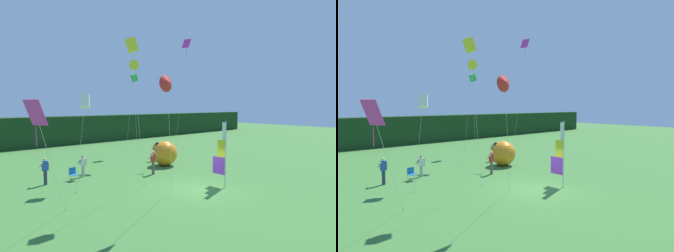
% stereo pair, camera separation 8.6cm
% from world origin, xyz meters
% --- Properties ---
extents(ground_plane, '(120.00, 120.00, 0.00)m').
position_xyz_m(ground_plane, '(0.00, 0.00, 0.00)').
color(ground_plane, '#3D7533').
extents(distant_treeline, '(80.00, 2.40, 3.70)m').
position_xyz_m(distant_treeline, '(0.00, 25.45, 1.85)').
color(distant_treeline, '#193819').
rests_on(distant_treeline, ground).
extents(banner_flag, '(0.06, 1.03, 4.19)m').
position_xyz_m(banner_flag, '(1.67, -0.60, 2.01)').
color(banner_flag, '#B7B7BC').
rests_on(banner_flag, ground).
extents(person_near_banner, '(0.55, 0.48, 1.58)m').
position_xyz_m(person_near_banner, '(-3.75, 7.64, 0.84)').
color(person_near_banner, '#B7B2A3').
rests_on(person_near_banner, ground).
extents(person_mid_field, '(0.55, 0.48, 1.78)m').
position_xyz_m(person_mid_field, '(-6.52, 7.31, 0.95)').
color(person_mid_field, '#2D334C').
rests_on(person_mid_field, ground).
extents(person_far_left, '(0.55, 0.48, 1.77)m').
position_xyz_m(person_far_left, '(0.52, 4.84, 0.95)').
color(person_far_left, brown).
rests_on(person_far_left, ground).
extents(person_far_right, '(0.55, 0.48, 1.70)m').
position_xyz_m(person_far_right, '(3.95, 8.74, 0.91)').
color(person_far_right, brown).
rests_on(person_far_right, ground).
extents(inflatable_balloon, '(2.11, 2.11, 2.11)m').
position_xyz_m(inflatable_balloon, '(3.22, 6.55, 1.06)').
color(inflatable_balloon, orange).
rests_on(inflatable_balloon, ground).
extents(folding_chair, '(0.51, 0.51, 0.89)m').
position_xyz_m(folding_chair, '(-4.72, 7.11, 0.51)').
color(folding_chair, '#BCBCC1').
rests_on(folding_chair, ground).
extents(kite_red_delta_0, '(3.22, 2.92, 6.62)m').
position_xyz_m(kite_red_delta_0, '(-3.88, -1.62, 6.18)').
color(kite_red_delta_0, brown).
rests_on(kite_red_delta_0, ground).
extents(kite_yellow_delta_1, '(0.90, 1.48, 9.24)m').
position_xyz_m(kite_yellow_delta_1, '(2.39, 9.70, 8.75)').
color(kite_yellow_delta_1, brown).
rests_on(kite_yellow_delta_1, ground).
extents(kite_magenta_diamond_2, '(2.17, 3.90, 11.42)m').
position_xyz_m(kite_magenta_diamond_2, '(6.96, 7.77, 10.38)').
color(kite_magenta_diamond_2, brown).
rests_on(kite_magenta_diamond_2, ground).
extents(kite_white_box_3, '(1.76, 1.71, 5.90)m').
position_xyz_m(kite_white_box_3, '(-4.50, 5.57, 5.43)').
color(kite_white_box_3, brown).
rests_on(kite_white_box_3, ground).
extents(kite_yellow_box_4, '(2.50, 2.06, 8.78)m').
position_xyz_m(kite_yellow_box_4, '(-3.89, 1.23, 8.34)').
color(kite_yellow_box_4, brown).
rests_on(kite_yellow_box_4, ground).
extents(kite_green_box_5, '(1.38, 2.09, 8.48)m').
position_xyz_m(kite_green_box_5, '(5.02, 13.46, 8.02)').
color(kite_green_box_5, brown).
rests_on(kite_green_box_5, ground).
extents(kite_magenta_diamond_6, '(2.61, 3.51, 5.37)m').
position_xyz_m(kite_magenta_diamond_6, '(-9.59, -1.04, 4.72)').
color(kite_magenta_diamond_6, brown).
rests_on(kite_magenta_diamond_6, ground).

